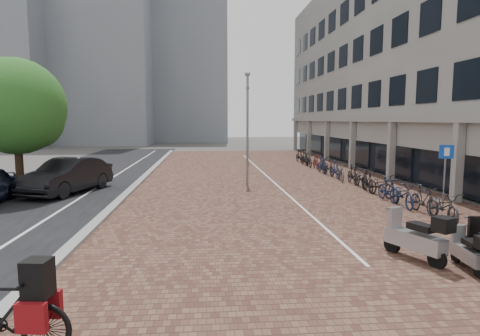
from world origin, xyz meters
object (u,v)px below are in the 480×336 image
(car_dark, at_px, (68,176))
(scooter_front, at_px, (415,236))
(hero_bike, at_px, (3,312))
(parking_sign, at_px, (445,166))
(scooter_back, at_px, (469,250))

(car_dark, bearing_deg, scooter_front, -23.53)
(hero_bike, xyz_separation_m, parking_sign, (12.00, 8.64, 1.03))
(parking_sign, bearing_deg, scooter_front, -109.69)
(scooter_back, xyz_separation_m, parking_sign, (3.14, 6.11, 1.19))
(car_dark, xyz_separation_m, hero_bike, (3.41, -13.54, -0.19))
(car_dark, relative_size, scooter_front, 2.77)
(car_dark, xyz_separation_m, scooter_back, (12.28, -11.01, -0.34))
(car_dark, height_order, scooter_front, car_dark)
(scooter_front, bearing_deg, scooter_back, -64.32)
(car_dark, xyz_separation_m, parking_sign, (15.41, -4.90, 0.85))
(scooter_front, relative_size, parking_sign, 0.73)
(car_dark, xyz_separation_m, scooter_front, (11.41, -10.26, -0.20))
(car_dark, bearing_deg, hero_bike, -57.44)
(hero_bike, relative_size, scooter_back, 1.49)
(scooter_front, bearing_deg, parking_sign, 30.04)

